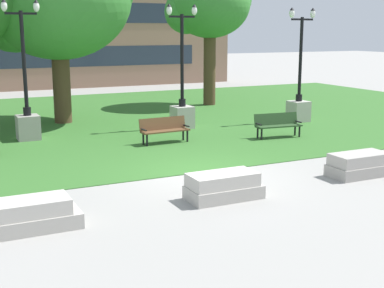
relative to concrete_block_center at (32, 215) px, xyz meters
The scene contains 12 objects.
ground_plane 5.66m from the concrete_block_center, 25.66° to the left, with size 140.00×140.00×0.00m, color gray.
grass_lawn 13.45m from the concrete_block_center, 67.75° to the left, with size 40.00×20.00×0.02m, color #336628.
concrete_block_center is the anchor object (origin of this frame).
concrete_block_left 4.49m from the concrete_block_center, ahead, with size 1.80×0.90×0.64m.
concrete_block_right 8.94m from the concrete_block_center, ahead, with size 1.80×0.90×0.64m.
park_bench_near_right 8.82m from the concrete_block_center, 49.42° to the left, with size 1.83×0.63×0.90m.
park_bench_far_left 11.53m from the concrete_block_center, 30.04° to the left, with size 1.84×0.71×0.90m.
lamp_post_left 11.87m from the concrete_block_center, 50.33° to the left, with size 1.32×0.80×4.99m.
lamp_post_right 15.40m from the concrete_block_center, 33.03° to the left, with size 1.32×0.80×4.92m.
lamp_post_center 9.55m from the concrete_block_center, 81.37° to the left, with size 1.32×0.80×5.04m.
tree_near_left 19.69m from the concrete_block_center, 51.70° to the left, with size 4.45×4.24×7.16m.
building_facade_distant 28.33m from the concrete_block_center, 75.41° to the left, with size 24.90×1.03×11.08m.
Camera 1 is at (-6.64, -13.15, 3.98)m, focal length 50.00 mm.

